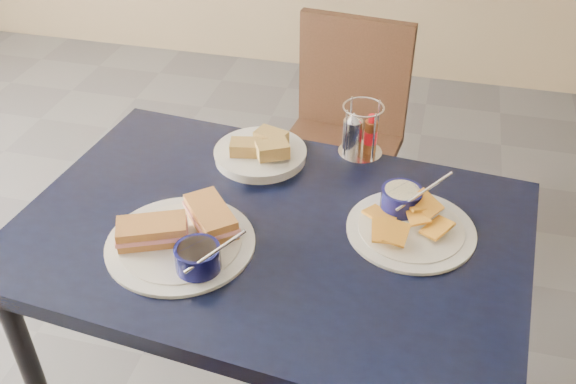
% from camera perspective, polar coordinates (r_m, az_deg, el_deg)
% --- Properties ---
extents(dining_table, '(1.14, 0.82, 0.75)m').
position_cam_1_polar(dining_table, '(1.43, -1.57, -5.49)').
color(dining_table, black).
rests_on(dining_table, ground).
extents(chair_far, '(0.43, 0.42, 0.83)m').
position_cam_1_polar(chair_far, '(2.28, 4.79, 6.09)').
color(chair_far, black).
rests_on(chair_far, ground).
extents(sandwich_plate, '(0.32, 0.31, 0.12)m').
position_cam_1_polar(sandwich_plate, '(1.33, -9.22, -3.97)').
color(sandwich_plate, white).
rests_on(sandwich_plate, dining_table).
extents(plantain_plate, '(0.27, 0.27, 0.12)m').
position_cam_1_polar(plantain_plate, '(1.39, 10.57, -2.27)').
color(plantain_plate, white).
rests_on(plantain_plate, dining_table).
extents(bread_basket, '(0.22, 0.22, 0.07)m').
position_cam_1_polar(bread_basket, '(1.58, -2.40, 3.55)').
color(bread_basket, white).
rests_on(bread_basket, dining_table).
extents(condiment_caddy, '(0.11, 0.11, 0.14)m').
position_cam_1_polar(condiment_caddy, '(1.59, 6.39, 5.19)').
color(condiment_caddy, silver).
rests_on(condiment_caddy, dining_table).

